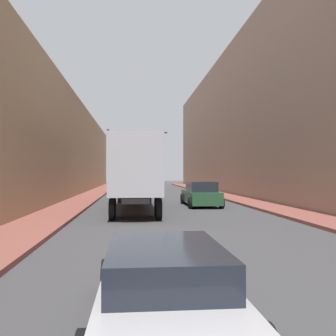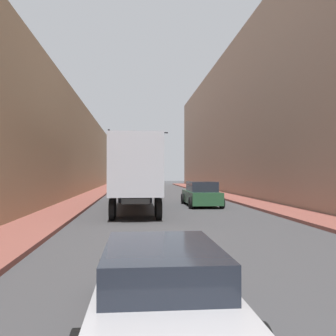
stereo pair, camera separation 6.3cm
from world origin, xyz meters
The scene contains 8 objects.
sidewalk_right centered at (6.09, 30.00, 0.07)m, with size 2.29×80.00×0.15m.
sidewalk_left centered at (-6.09, 30.00, 0.07)m, with size 2.29×80.00×0.15m.
building_right centered at (10.23, 30.00, 7.46)m, with size 6.00×80.00×14.92m.
building_left centered at (-10.23, 30.00, 4.55)m, with size 6.00×80.00×9.11m.
semi_truck centered at (-2.11, 22.59, 2.25)m, with size 2.45×13.84×3.96m.
sedan_car centered at (-1.78, 4.97, 0.58)m, with size 1.96×4.28×1.19m.
suv_car centered at (2.19, 23.96, 0.76)m, with size 2.14×4.96×1.60m.
traffic_signal_gantry centered at (-3.18, 38.37, 4.73)m, with size 6.19×0.35×6.63m.
Camera 1 is at (-2.22, -0.21, 2.17)m, focal length 40.00 mm.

